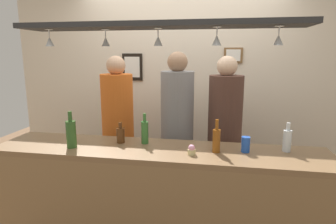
{
  "coord_description": "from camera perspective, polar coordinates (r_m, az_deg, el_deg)",
  "views": [
    {
      "loc": [
        0.47,
        -2.51,
        1.72
      ],
      "look_at": [
        0.0,
        0.1,
        1.18
      ],
      "focal_mm": 30.64,
      "sensor_mm": 36.0,
      "label": 1
    }
  ],
  "objects": [
    {
      "name": "person_right_brown_shirt",
      "position": [
        2.95,
        11.24,
        -2.26
      ],
      "size": [
        0.34,
        0.34,
        1.7
      ],
      "color": "#2D334C",
      "rests_on": "ground_plane"
    },
    {
      "name": "overhead_glass_rack",
      "position": [
        2.27,
        -1.87,
        16.87
      ],
      "size": [
        2.2,
        0.36,
        0.04
      ],
      "primitive_type": "cube",
      "color": "black"
    },
    {
      "name": "bottle_beer_brown_stubby",
      "position": [
        2.49,
        -9.41,
        -4.48
      ],
      "size": [
        0.07,
        0.07,
        0.18
      ],
      "color": "#512D14",
      "rests_on": "bar_counter"
    },
    {
      "name": "bottle_champagne_green",
      "position": [
        2.45,
        -18.71,
        -4.05
      ],
      "size": [
        0.08,
        0.08,
        0.3
      ],
      "color": "#2D5623",
      "rests_on": "bar_counter"
    },
    {
      "name": "hanging_wineglass_far_left",
      "position": [
        2.54,
        -22.47,
        12.93
      ],
      "size": [
        0.07,
        0.07,
        0.13
      ],
      "color": "silver",
      "rests_on": "overhead_glass_rack"
    },
    {
      "name": "picture_frame_upper_small",
      "position": [
        3.57,
        12.85,
        10.94
      ],
      "size": [
        0.22,
        0.02,
        0.18
      ],
      "color": "brown",
      "rests_on": "back_wall"
    },
    {
      "name": "drink_can",
      "position": [
        2.31,
        15.18,
        -6.26
      ],
      "size": [
        0.07,
        0.07,
        0.12
      ],
      "primitive_type": "cylinder",
      "color": "#1E4CB2",
      "rests_on": "bar_counter"
    },
    {
      "name": "hanging_wineglass_left",
      "position": [
        2.41,
        -12.28,
        13.64
      ],
      "size": [
        0.07,
        0.07,
        0.13
      ],
      "color": "silver",
      "rests_on": "overhead_glass_rack"
    },
    {
      "name": "back_wall",
      "position": [
        3.66,
        2.78,
        4.92
      ],
      "size": [
        4.4,
        0.06,
        2.6
      ],
      "primitive_type": "cube",
      "color": "beige",
      "rests_on": "ground_plane"
    },
    {
      "name": "bottle_beer_amber_tall",
      "position": [
        2.25,
        9.61,
        -5.47
      ],
      "size": [
        0.06,
        0.06,
        0.26
      ],
      "color": "brown",
      "rests_on": "bar_counter"
    },
    {
      "name": "person_left_orange_shirt",
      "position": [
        3.14,
        -9.95,
        -1.41
      ],
      "size": [
        0.34,
        0.34,
        1.7
      ],
      "color": "#2D334C",
      "rests_on": "ground_plane"
    },
    {
      "name": "hanging_wineglass_center_left",
      "position": [
        2.24,
        -1.9,
        14.07
      ],
      "size": [
        0.07,
        0.07,
        0.13
      ],
      "color": "silver",
      "rests_on": "overhead_glass_rack"
    },
    {
      "name": "cupcake",
      "position": [
        2.19,
        4.72,
        -7.54
      ],
      "size": [
        0.06,
        0.06,
        0.08
      ],
      "color": "beige",
      "rests_on": "bar_counter"
    },
    {
      "name": "person_middle_grey_shirt",
      "position": [
        2.98,
        1.83,
        -1.42
      ],
      "size": [
        0.34,
        0.34,
        1.74
      ],
      "color": "#2D334C",
      "rests_on": "ground_plane"
    },
    {
      "name": "picture_frame_caricature",
      "position": [
        3.73,
        -7.1,
        8.87
      ],
      "size": [
        0.26,
        0.02,
        0.34
      ],
      "color": "black",
      "rests_on": "back_wall"
    },
    {
      "name": "hanging_wineglass_center_right",
      "position": [
        2.2,
        21.11,
        13.37
      ],
      "size": [
        0.07,
        0.07,
        0.13
      ],
      "color": "silver",
      "rests_on": "overhead_glass_rack"
    },
    {
      "name": "bottle_beer_green_import",
      "position": [
        2.44,
        -4.64,
        -3.91
      ],
      "size": [
        0.06,
        0.06,
        0.26
      ],
      "color": "#336B2D",
      "rests_on": "bar_counter"
    },
    {
      "name": "hanging_wineglass_center",
      "position": [
        2.15,
        9.67,
        14.02
      ],
      "size": [
        0.07,
        0.07,
        0.13
      ],
      "color": "silver",
      "rests_on": "overhead_glass_rack"
    },
    {
      "name": "bar_counter",
      "position": [
        2.32,
        -2.73,
        -15.75
      ],
      "size": [
        2.7,
        0.55,
        0.97
      ],
      "color": "brown",
      "rests_on": "ground_plane"
    },
    {
      "name": "bottle_soda_clear",
      "position": [
        2.42,
        22.61,
        -5.17
      ],
      "size": [
        0.06,
        0.06,
        0.23
      ],
      "color": "silver",
      "rests_on": "bar_counter"
    }
  ]
}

